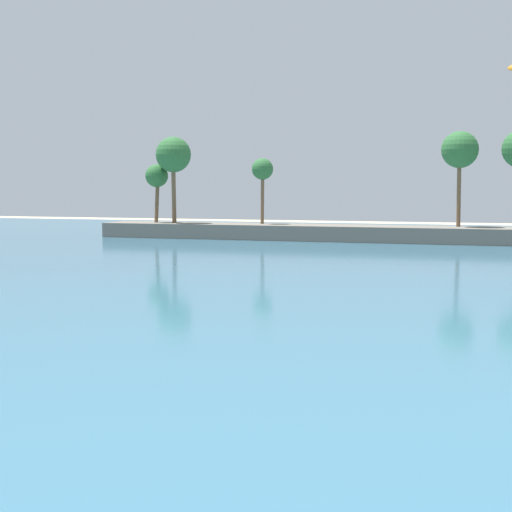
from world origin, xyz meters
TOP-DOWN VIEW (x-y plane):
  - sea at (0.00, 64.26)m, footprint 220.00×114.82m
  - palm_headland at (1.38, 81.78)m, footprint 81.63×6.40m

SIDE VIEW (x-z plane):
  - sea at x=0.00m, z-range 0.00..0.06m
  - palm_headland at x=1.38m, z-range -2.22..10.48m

